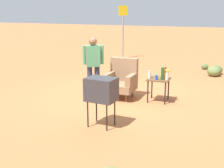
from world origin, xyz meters
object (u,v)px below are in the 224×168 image
at_px(flower_vase, 167,74).
at_px(soda_can_blue, 156,77).
at_px(bottle_wine_green, 162,74).
at_px(side_table, 159,82).
at_px(person_standing, 93,63).
at_px(road_sign, 123,29).
at_px(tv_on_stand, 101,90).
at_px(bottle_tall_amber, 165,73).
at_px(armchair, 121,80).
at_px(bottle_short_clear, 150,74).

bearing_deg(flower_vase, soda_can_blue, -156.34).
bearing_deg(bottle_wine_green, side_table, 135.51).
xyz_separation_m(person_standing, road_sign, (-1.30, 6.30, 0.44)).
relative_size(tv_on_stand, bottle_tall_amber, 3.43).
bearing_deg(soda_can_blue, side_table, 78.90).
relative_size(armchair, bottle_wine_green, 3.31).
bearing_deg(road_sign, soda_can_blue, -64.13).
distance_m(soda_can_blue, flower_vase, 0.28).
relative_size(tv_on_stand, road_sign, 0.42).
bearing_deg(bottle_tall_amber, person_standing, -170.48).
relative_size(person_standing, bottle_tall_amber, 5.47).
xyz_separation_m(road_sign, soda_can_blue, (3.01, -6.21, -0.71)).
xyz_separation_m(tv_on_stand, bottle_short_clear, (0.50, 2.06, -0.07)).
relative_size(person_standing, bottle_short_clear, 8.20).
bearing_deg(bottle_tall_amber, tv_on_stand, -111.83).
height_order(bottle_tall_amber, flower_vase, bottle_tall_amber).
bearing_deg(side_table, soda_can_blue, -101.10).
distance_m(road_sign, flower_vase, 6.94).
xyz_separation_m(armchair, side_table, (1.02, -0.00, 0.02)).
xyz_separation_m(tv_on_stand, bottle_wine_green, (0.84, 2.00, -0.01)).
distance_m(road_sign, bottle_short_clear, 6.76).
height_order(road_sign, flower_vase, road_sign).
distance_m(bottle_wine_green, bottle_tall_amber, 0.18).
bearing_deg(bottle_short_clear, side_table, 12.39).
bearing_deg(flower_vase, road_sign, 118.11).
distance_m(soda_can_blue, bottle_wine_green, 0.17).
bearing_deg(bottle_tall_amber, bottle_short_clear, -161.72).
xyz_separation_m(armchair, road_sign, (-2.02, 6.06, 0.88)).
xyz_separation_m(armchair, bottle_wine_green, (1.13, -0.11, 0.27)).
distance_m(tv_on_stand, flower_vase, 2.28).
height_order(armchair, tv_on_stand, armchair).
relative_size(person_standing, soda_can_blue, 13.44).
relative_size(side_table, soda_can_blue, 5.01).
bearing_deg(armchair, person_standing, -161.30).
bearing_deg(bottle_tall_amber, bottle_wine_green, -100.83).
distance_m(tv_on_stand, bottle_tall_amber, 2.35).
bearing_deg(tv_on_stand, bottle_wine_green, 67.25).
xyz_separation_m(tv_on_stand, bottle_tall_amber, (0.87, 2.18, -0.02)).
bearing_deg(side_table, road_sign, 116.64).
relative_size(side_table, road_sign, 0.25).
bearing_deg(side_table, armchair, 179.94).
bearing_deg(bottle_wine_green, flower_vase, 31.28).
bearing_deg(road_sign, bottle_wine_green, -62.95).
distance_m(armchair, bottle_short_clear, 0.82).
bearing_deg(armchair, road_sign, 108.44).
bearing_deg(tv_on_stand, road_sign, 105.78).
distance_m(person_standing, bottle_tall_amber, 1.92).
xyz_separation_m(side_table, person_standing, (-1.74, -0.24, 0.42)).
xyz_separation_m(road_sign, bottle_tall_amber, (3.18, -5.99, -0.62)).
bearing_deg(armchair, bottle_wine_green, -5.47).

